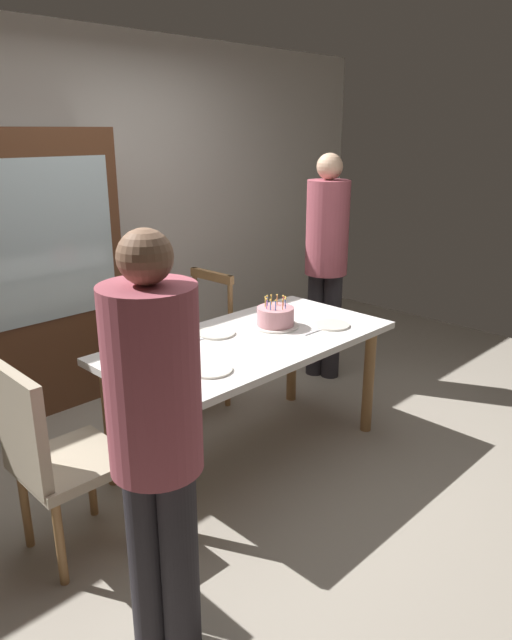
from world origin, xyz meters
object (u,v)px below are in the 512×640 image
(person_guest, at_px, (326,254))
(plate_near_guest, at_px, (331,325))
(dining_table, at_px, (250,354))
(china_cabinet, at_px, (36,273))
(plate_far_side, at_px, (216,333))
(chair_spindle_back, at_px, (195,345))
(plate_near_celebrant, at_px, (210,370))
(chair_upholstered, at_px, (51,454))
(person_celebrant, at_px, (156,432))
(birthday_cake, at_px, (275,317))

(person_guest, bearing_deg, plate_near_guest, -139.63)
(dining_table, height_order, china_cabinet, china_cabinet)
(dining_table, bearing_deg, person_guest, 19.60)
(plate_far_side, bearing_deg, dining_table, -66.24)
(person_guest, bearing_deg, chair_spindle_back, 164.22)
(plate_near_celebrant, height_order, china_cabinet, china_cabinet)
(dining_table, height_order, person_guest, person_guest)
(plate_near_celebrant, relative_size, china_cabinet, 0.12)
(chair_upholstered, bearing_deg, person_guest, 10.39)
(person_celebrant, bearing_deg, china_cabinet, 73.49)
(chair_spindle_back, distance_m, china_cabinet, 1.19)
(plate_near_celebrant, xyz_separation_m, plate_near_guest, (0.97, 0.00, 0.00))
(birthday_cake, relative_size, person_guest, 0.16)
(chair_spindle_back, xyz_separation_m, person_celebrant, (-1.39, -1.49, 0.45))
(plate_near_celebrant, xyz_separation_m, chair_spindle_back, (0.67, 0.94, -0.30))
(plate_near_celebrant, height_order, person_celebrant, person_celebrant)
(chair_spindle_back, relative_size, chair_upholstered, 1.00)
(china_cabinet, bearing_deg, person_celebrant, -106.51)
(plate_far_side, bearing_deg, plate_near_guest, -32.98)
(birthday_cake, xyz_separation_m, person_celebrant, (-1.45, -0.79, 0.10))
(dining_table, xyz_separation_m, person_guest, (1.26, 0.45, 0.33))
(plate_far_side, xyz_separation_m, person_guest, (1.35, 0.26, 0.23))
(plate_near_guest, relative_size, chair_spindle_back, 0.23)
(dining_table, bearing_deg, china_cabinet, 107.97)
(plate_near_celebrant, distance_m, chair_spindle_back, 1.19)
(dining_table, relative_size, person_celebrant, 1.06)
(person_guest, bearing_deg, dining_table, -160.40)
(plate_near_celebrant, relative_size, person_guest, 0.13)
(birthday_cake, relative_size, plate_near_guest, 1.27)
(plate_far_side, bearing_deg, person_celebrant, -139.62)
(birthday_cake, bearing_deg, chair_upholstered, -178.13)
(chair_spindle_back, distance_m, person_celebrant, 2.09)
(person_celebrant, bearing_deg, plate_far_side, 40.38)
(dining_table, bearing_deg, chair_spindle_back, 74.56)
(dining_table, relative_size, chair_spindle_back, 1.78)
(plate_far_side, distance_m, chair_spindle_back, 0.69)
(china_cabinet, bearing_deg, dining_table, -72.03)
(dining_table, distance_m, plate_near_guest, 0.55)
(plate_far_side, bearing_deg, china_cabinet, 107.12)
(birthday_cake, height_order, plate_far_side, birthday_cake)
(person_guest, bearing_deg, plate_near_celebrant, -159.63)
(plate_near_guest, height_order, chair_spindle_back, chair_spindle_back)
(chair_upholstered, height_order, person_guest, person_guest)
(dining_table, height_order, chair_upholstered, chair_upholstered)
(plate_near_celebrant, height_order, chair_spindle_back, chair_spindle_back)
(plate_far_side, relative_size, plate_near_guest, 1.00)
(plate_near_guest, distance_m, chair_upholstered, 1.77)
(dining_table, height_order, plate_near_guest, plate_near_guest)
(birthday_cake, distance_m, chair_spindle_back, 0.79)
(person_celebrant, distance_m, china_cabinet, 2.40)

